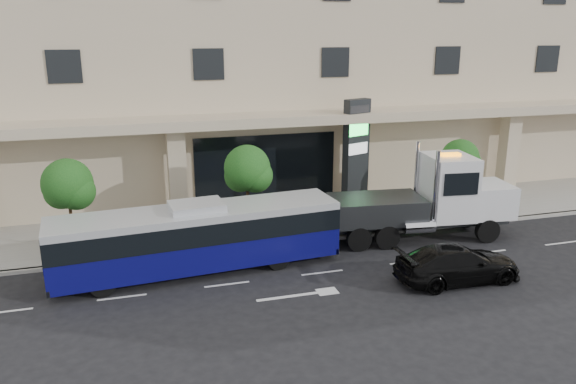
% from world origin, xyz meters
% --- Properties ---
extents(ground, '(120.00, 120.00, 0.00)m').
position_xyz_m(ground, '(0.00, 0.00, 0.00)').
color(ground, black).
rests_on(ground, ground).
extents(sidewalk, '(120.00, 6.00, 0.15)m').
position_xyz_m(sidewalk, '(0.00, 5.00, 0.07)').
color(sidewalk, gray).
rests_on(sidewalk, ground).
extents(curb, '(120.00, 0.30, 0.15)m').
position_xyz_m(curb, '(0.00, 2.00, 0.07)').
color(curb, gray).
rests_on(curb, ground).
extents(convention_center, '(60.00, 17.60, 20.00)m').
position_xyz_m(convention_center, '(-0.00, 15.42, 9.97)').
color(convention_center, '#C3B292').
rests_on(convention_center, ground).
extents(tree_left, '(2.27, 2.20, 4.22)m').
position_xyz_m(tree_left, '(-9.97, 3.59, 3.11)').
color(tree_left, '#422B19').
rests_on(tree_left, sidewalk).
extents(tree_mid, '(2.28, 2.20, 4.38)m').
position_xyz_m(tree_mid, '(-1.97, 3.59, 3.26)').
color(tree_mid, '#422B19').
rests_on(tree_mid, sidewalk).
extents(tree_right, '(2.10, 2.00, 4.04)m').
position_xyz_m(tree_right, '(9.53, 3.59, 3.04)').
color(tree_right, '#422B19').
rests_on(tree_right, sidewalk).
extents(city_bus, '(11.92, 3.41, 2.98)m').
position_xyz_m(city_bus, '(-4.86, 0.15, 1.52)').
color(city_bus, black).
rests_on(city_bus, ground).
extents(tow_truck, '(10.03, 3.40, 4.54)m').
position_xyz_m(tow_truck, '(6.28, 0.99, 1.87)').
color(tow_truck, '#2D3033').
rests_on(tow_truck, ground).
extents(black_sedan, '(5.14, 2.16, 1.48)m').
position_xyz_m(black_sedan, '(4.92, -3.74, 0.74)').
color(black_sedan, black).
rests_on(black_sedan, ground).
extents(signage_pylon, '(1.59, 1.02, 6.04)m').
position_xyz_m(signage_pylon, '(4.54, 5.94, 3.22)').
color(signage_pylon, black).
rests_on(signage_pylon, sidewalk).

